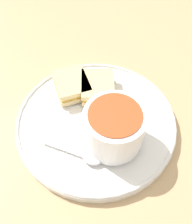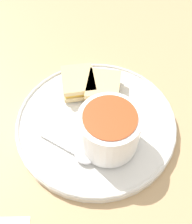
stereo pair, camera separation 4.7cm
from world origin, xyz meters
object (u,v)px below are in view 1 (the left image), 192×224
object	(u,v)px
spoon	(88,157)
sandwich_half_near	(98,87)
soup_bowl	(114,128)
sandwich_half_far	(72,85)

from	to	relation	value
spoon	sandwich_half_near	bearing A→B (deg)	104.57
spoon	sandwich_half_near	size ratio (longest dim) A/B	1.15
soup_bowl	spoon	distance (m)	0.07
sandwich_half_far	soup_bowl	bearing A→B (deg)	20.32
soup_bowl	sandwich_half_near	world-z (taller)	soup_bowl
soup_bowl	sandwich_half_far	size ratio (longest dim) A/B	1.27
soup_bowl	spoon	xyz separation A→B (m)	(0.02, -0.05, -0.03)
spoon	sandwich_half_near	world-z (taller)	sandwich_half_near
spoon	sandwich_half_far	world-z (taller)	sandwich_half_far
spoon	sandwich_half_near	xyz separation A→B (m)	(-0.14, 0.05, 0.01)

